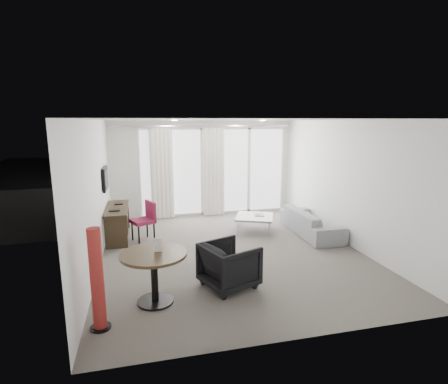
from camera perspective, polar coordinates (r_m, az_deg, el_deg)
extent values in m
cube|color=#5A544D|center=(7.14, 1.15, -9.63)|extent=(5.00, 6.00, 0.00)
cube|color=white|center=(6.66, 1.24, 11.73)|extent=(5.00, 6.00, 0.00)
cube|color=silver|center=(6.61, -20.25, -0.32)|extent=(0.00, 6.00, 2.60)
cube|color=silver|center=(7.80, 19.26, 1.45)|extent=(0.00, 6.00, 2.60)
cube|color=silver|center=(4.05, 12.19, -7.10)|extent=(5.00, 0.00, 2.60)
cylinder|color=#FFE0B2|center=(8.08, -8.06, 11.50)|extent=(0.12, 0.12, 0.02)
cylinder|color=#FFE0B2|center=(8.55, 6.38, 11.54)|extent=(0.12, 0.12, 0.02)
cylinder|color=maroon|center=(4.70, -20.02, -13.28)|extent=(0.33, 0.33, 1.32)
imported|color=black|center=(5.60, 0.86, -11.84)|extent=(1.00, 0.99, 0.71)
imported|color=gray|center=(8.35, 14.02, -4.79)|extent=(0.75, 1.92, 0.56)
cube|color=#4D4D50|center=(11.43, -3.15, -1.85)|extent=(5.60, 3.00, 0.12)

